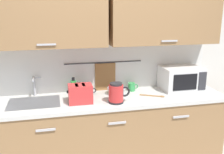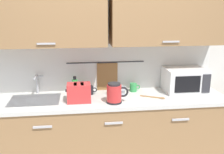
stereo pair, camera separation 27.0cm
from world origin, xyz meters
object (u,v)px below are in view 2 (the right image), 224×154
mixing_bowl (117,90)px  toaster (79,93)px  dish_soap_bottle (75,86)px  mug_by_kettle (134,87)px  wooden_spoon (156,97)px  electric_kettle (115,93)px  microwave (185,80)px  mug_near_sink (90,90)px

mixing_bowl → toaster: 0.47m
toaster → dish_soap_bottle: bearing=99.2°
mixing_bowl → mug_by_kettle: 0.21m
mixing_bowl → mug_by_kettle: bearing=20.4°
wooden_spoon → mug_by_kettle: bearing=127.1°
electric_kettle → dish_soap_bottle: bearing=138.4°
dish_soap_bottle → electric_kettle: bearing=-41.6°
electric_kettle → wooden_spoon: bearing=10.8°
mixing_bowl → wooden_spoon: mixing_bowl is taller
microwave → mug_by_kettle: (-0.58, 0.07, -0.09)m
toaster → mug_by_kettle: size_ratio=2.13×
microwave → wooden_spoon: size_ratio=1.79×
electric_kettle → toaster: bearing=167.5°
dish_soap_bottle → wooden_spoon: size_ratio=0.76×
mug_near_sink → mug_by_kettle: (0.50, 0.04, 0.00)m
wooden_spoon → mixing_bowl: bearing=155.5°
wooden_spoon → microwave: bearing=25.3°
microwave → mug_by_kettle: bearing=173.4°
mug_near_sink → toaster: 0.26m
microwave → mixing_bowl: 0.79m
microwave → toaster: 1.23m
electric_kettle → mixing_bowl: electric_kettle is taller
dish_soap_bottle → mug_by_kettle: dish_soap_bottle is taller
electric_kettle → mug_by_kettle: size_ratio=1.89×
dish_soap_bottle → mixing_bowl: dish_soap_bottle is taller
mixing_bowl → mug_near_sink: bearing=173.8°
dish_soap_bottle → toaster: (0.05, -0.28, 0.01)m
mug_near_sink → mixing_bowl: 0.31m
mixing_bowl → microwave: bearing=0.5°
electric_kettle → toaster: size_ratio=0.89×
mixing_bowl → toaster: bearing=-156.3°
mug_by_kettle → dish_soap_bottle: bearing=178.5°
dish_soap_bottle → mug_by_kettle: bearing=-1.5°
dish_soap_bottle → toaster: dish_soap_bottle is taller
electric_kettle → mixing_bowl: size_ratio=1.06×
dish_soap_bottle → wooden_spoon: dish_soap_bottle is taller
dish_soap_bottle → mug_near_sink: size_ratio=1.63×
toaster → wooden_spoon: 0.82m
mug_by_kettle → wooden_spoon: mug_by_kettle is taller
electric_kettle → wooden_spoon: size_ratio=0.88×
wooden_spoon → electric_kettle: bearing=-169.2°
dish_soap_bottle → mug_near_sink: bearing=-19.3°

